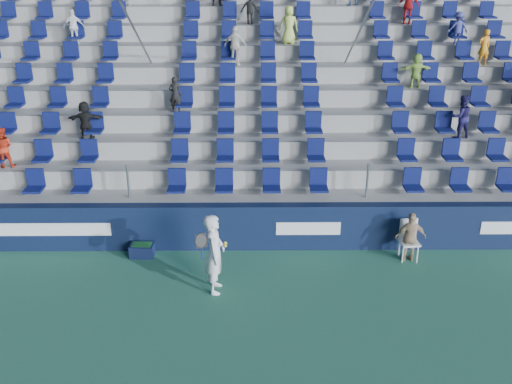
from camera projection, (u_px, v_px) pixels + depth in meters
ground at (247, 323)px, 11.63m from camera, size 70.00×70.00×0.00m
sponsor_wall at (248, 227)px, 14.28m from camera, size 24.00×0.32×1.20m
grandstand at (248, 112)px, 18.33m from camera, size 24.00×8.17×6.63m
tennis_player at (214, 254)px, 12.38m from camera, size 0.69×0.68×1.85m
line_judge_chair at (409, 236)px, 13.86m from camera, size 0.48×0.49×1.00m
line_judge at (411, 237)px, 13.70m from camera, size 0.74×0.31×1.26m
ball_bin at (142, 250)px, 14.06m from camera, size 0.60×0.41×0.33m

